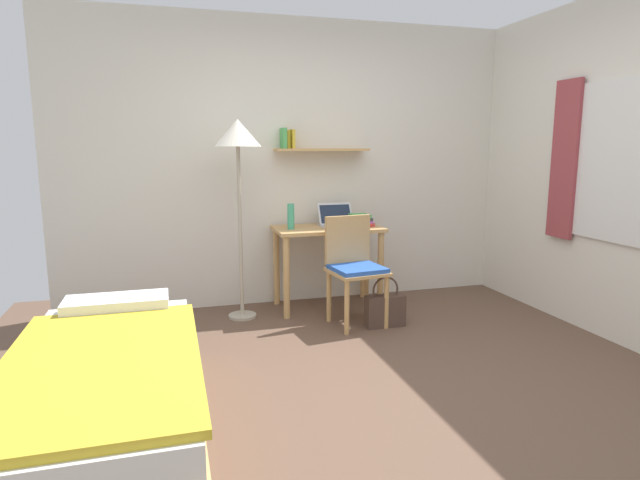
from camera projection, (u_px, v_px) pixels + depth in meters
ground_plane at (380, 389)px, 3.23m from camera, size 5.28×5.28×0.00m
wall_back at (300, 164)px, 4.92m from camera, size 4.40×0.27×2.60m
bed at (107, 395)px, 2.63m from camera, size 0.90×1.90×0.54m
desk at (328, 244)px, 4.78m from camera, size 0.96×0.53×0.75m
desk_chair at (354, 265)px, 4.36m from camera, size 0.48×0.46×0.89m
standing_lamp at (238, 145)px, 4.33m from camera, size 0.38×0.38×1.68m
laptop at (336, 220)px, 4.84m from camera, size 0.33×0.23×0.20m
water_bottle at (291, 216)px, 4.62m from camera, size 0.06×0.06×0.23m
book_stack at (360, 220)px, 4.83m from camera, size 0.20×0.26×0.11m
handbag at (385, 309)px, 4.33m from camera, size 0.33×0.12×0.42m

